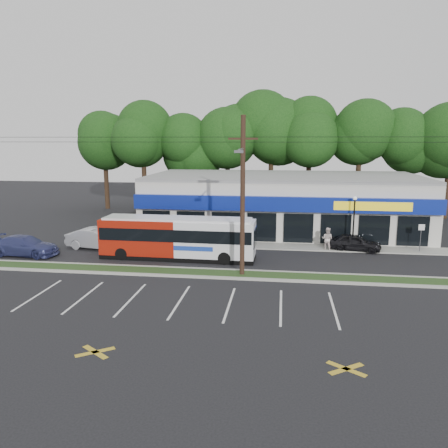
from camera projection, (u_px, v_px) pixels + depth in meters
name	position (u px, v px, depth m)	size (l,w,h in m)	color
ground	(193.00, 278.00, 27.30)	(120.00, 120.00, 0.00)	black
grass_strip	(196.00, 273.00, 28.27)	(40.00, 1.60, 0.12)	#1D3716
curb_south	(193.00, 277.00, 27.44)	(40.00, 0.25, 0.14)	#9E9E93
curb_north	(198.00, 269.00, 29.09)	(40.00, 0.25, 0.14)	#9E9E93
sidewalk	(276.00, 246.00, 35.40)	(32.00, 2.20, 0.10)	#9E9E93
strip_mall	(283.00, 203.00, 41.56)	(25.00, 12.55, 5.30)	beige
utility_pole	(240.00, 191.00, 26.81)	(50.00, 2.77, 10.00)	black
lamp_post	(354.00, 216.00, 33.92)	(0.30, 0.30, 4.25)	black
sign_post	(421.00, 233.00, 33.25)	(0.45, 0.10, 2.23)	#59595E
tree_line	(271.00, 141.00, 50.48)	(46.76, 6.76, 11.83)	black
metrobus	(178.00, 237.00, 31.64)	(11.31, 2.61, 3.03)	maroon
car_dark	(355.00, 242.00, 33.99)	(1.58, 3.93, 1.34)	black
car_silver	(98.00, 239.00, 34.60)	(1.75, 5.01, 1.65)	#A0A2A7
car_blue	(25.00, 246.00, 32.65)	(2.09, 5.14, 1.49)	navy
pedestrian_a	(237.00, 244.00, 32.70)	(0.62, 0.41, 1.71)	beige
pedestrian_b	(327.00, 239.00, 34.14)	(0.88, 0.69, 1.81)	silver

